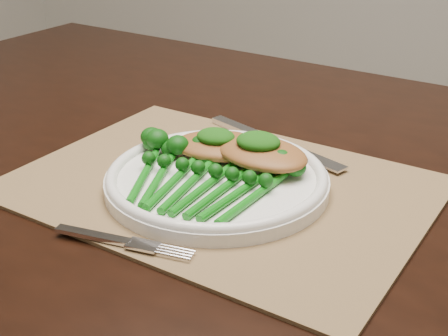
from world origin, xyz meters
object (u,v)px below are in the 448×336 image
at_px(placemat, 220,186).
at_px(chicken_fillet_left, 221,146).
at_px(dinner_plate, 217,179).
at_px(broccolini_bundle, 198,184).

height_order(placemat, chicken_fillet_left, chicken_fillet_left).
xyz_separation_m(dinner_plate, chicken_fillet_left, (-0.02, 0.06, 0.02)).
height_order(placemat, dinner_plate, dinner_plate).
distance_m(dinner_plate, chicken_fillet_left, 0.06).
bearing_deg(broccolini_bundle, placemat, 80.82).
distance_m(placemat, dinner_plate, 0.02).
bearing_deg(dinner_plate, placemat, 88.58).
relative_size(placemat, broccolini_bundle, 2.61).
relative_size(placemat, dinner_plate, 1.82).
bearing_deg(dinner_plate, chicken_fillet_left, 109.99).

